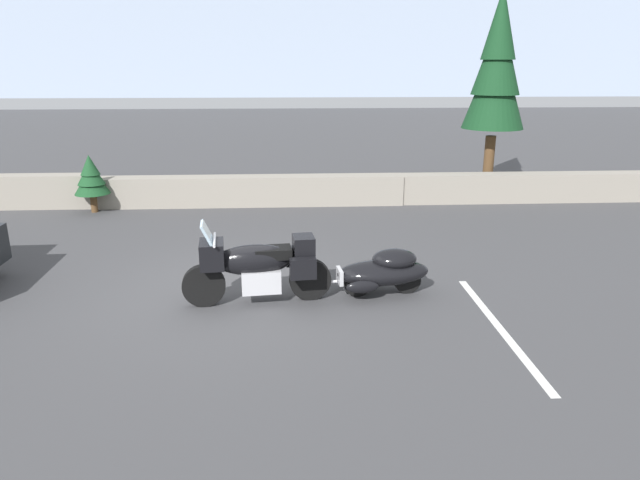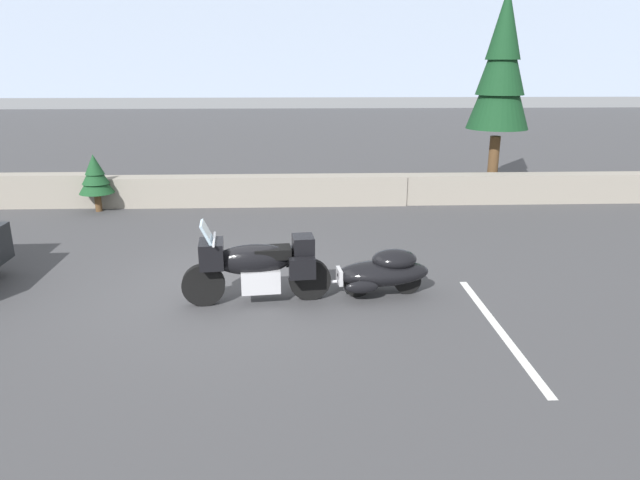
# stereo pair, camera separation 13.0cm
# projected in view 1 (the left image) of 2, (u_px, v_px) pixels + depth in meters

# --- Properties ---
(ground_plane) EXTENTS (80.00, 80.00, 0.00)m
(ground_plane) POSITION_uv_depth(u_px,v_px,m) (229.00, 293.00, 9.34)
(ground_plane) COLOR #424244
(stone_guard_wall) EXTENTS (24.00, 0.62, 0.86)m
(stone_guard_wall) POSITION_uv_depth(u_px,v_px,m) (248.00, 190.00, 15.01)
(stone_guard_wall) COLOR gray
(stone_guard_wall) RESTS_ON ground
(distant_ridgeline) EXTENTS (240.00, 80.00, 16.00)m
(distant_ridgeline) POSITION_uv_depth(u_px,v_px,m) (281.00, 37.00, 98.58)
(distant_ridgeline) COLOR #99A8BF
(distant_ridgeline) RESTS_ON ground
(touring_motorcycle) EXTENTS (2.31, 0.89, 1.33)m
(touring_motorcycle) POSITION_uv_depth(u_px,v_px,m) (257.00, 265.00, 8.79)
(touring_motorcycle) COLOR black
(touring_motorcycle) RESTS_ON ground
(car_shaped_trailer) EXTENTS (2.23, 0.88, 0.76)m
(car_shaped_trailer) POSITION_uv_depth(u_px,v_px,m) (384.00, 270.00, 9.17)
(car_shaped_trailer) COLOR black
(car_shaped_trailer) RESTS_ON ground
(pine_tree_tall) EXTENTS (1.72, 1.72, 5.61)m
(pine_tree_tall) POSITION_uv_depth(u_px,v_px,m) (497.00, 67.00, 15.70)
(pine_tree_tall) COLOR brown
(pine_tree_tall) RESTS_ON ground
(pine_sapling_near) EXTENTS (0.86, 0.86, 1.45)m
(pine_sapling_near) POSITION_uv_depth(u_px,v_px,m) (91.00, 177.00, 14.16)
(pine_sapling_near) COLOR brown
(pine_sapling_near) RESTS_ON ground
(parking_stripe_marker) EXTENTS (0.12, 3.60, 0.01)m
(parking_stripe_marker) POSITION_uv_depth(u_px,v_px,m) (499.00, 327.00, 8.11)
(parking_stripe_marker) COLOR silver
(parking_stripe_marker) RESTS_ON ground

